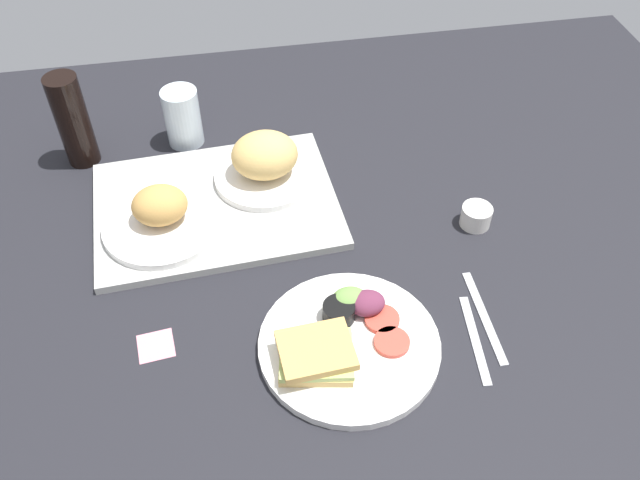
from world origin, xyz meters
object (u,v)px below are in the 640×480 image
serving_tray (216,205)px  bread_plate_far (265,162)px  espresso_cup (476,216)px  fork (475,339)px  soda_bottle (73,121)px  bread_plate_near (161,215)px  plate_with_salad (345,340)px  drinking_glass (183,117)px  knife (484,316)px  sticky_note (156,346)px

serving_tray → bread_plate_far: (10.16, 5.06, 4.98)cm
espresso_cup → fork: bearing=-109.2°
serving_tray → soda_bottle: soda_bottle is taller
bread_plate_near → espresso_cup: size_ratio=3.82×
plate_with_salad → drinking_glass: (-22.17, 57.11, 4.43)cm
drinking_glass → bread_plate_far: bearing=-48.3°
serving_tray → bread_plate_far: size_ratio=2.29×
serving_tray → plate_with_salad: 39.44cm
bread_plate_near → plate_with_salad: (27.31, -30.69, -2.52)cm
drinking_glass → espresso_cup: (51.53, -34.60, -4.14)cm
plate_with_salad → espresso_cup: (29.36, 22.52, 0.29)cm
drinking_glass → espresso_cup: 62.20cm
plate_with_salad → serving_tray: bearing=116.3°
soda_bottle → plate_with_salad: bearing=-51.9°
plate_with_salad → soda_bottle: 70.06cm
plate_with_salad → soda_bottle: size_ratio=1.47×
bread_plate_far → espresso_cup: bread_plate_far is taller
soda_bottle → knife: size_ratio=1.02×
soda_bottle → knife: bearing=-38.6°
soda_bottle → bread_plate_near: bearing=-57.0°
plate_with_salad → soda_bottle: bearing=128.1°
fork → sticky_note: 50.50cm
fork → sticky_note: size_ratio=3.04×
bread_plate_far → sticky_note: bread_plate_far is taller
bread_plate_near → espresso_cup: 57.30cm
fork → bread_plate_far: bearing=39.5°
bread_plate_far → fork: bread_plate_far is taller
soda_bottle → serving_tray: bearing=-37.2°
plate_with_salad → drinking_glass: drinking_glass is taller
fork → knife: bearing=-30.5°
fork → knife: size_ratio=0.89×
bread_plate_far → plate_with_salad: size_ratio=0.69×
bread_plate_near → bread_plate_far: (20.02, 9.73, 1.55)cm
espresso_cup → fork: size_ratio=0.33×
soda_bottle → espresso_cup: (72.32, -32.25, -7.67)cm
bread_plate_far → soda_bottle: size_ratio=1.02×
soda_bottle → knife: (66.63, -53.18, -9.42)cm
knife → sticky_note: bearing=86.7°
bread_plate_near → knife: 58.83cm
bread_plate_far → fork: (27.95, -42.84, -5.53)cm
serving_tray → fork: 53.66cm
espresso_cup → knife: 21.76cm
bread_plate_far → sticky_note: (-21.93, -34.97, -5.72)cm
bread_plate_far → bread_plate_near: bearing=-154.1°
bread_plate_far → plate_with_salad: (7.29, -40.42, -4.07)cm
drinking_glass → sticky_note: 52.49cm
drinking_glass → fork: drinking_glass is taller
serving_tray → soda_bottle: size_ratio=2.33×
bread_plate_near → fork: bread_plate_near is taller
serving_tray → bread_plate_near: bread_plate_near is taller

